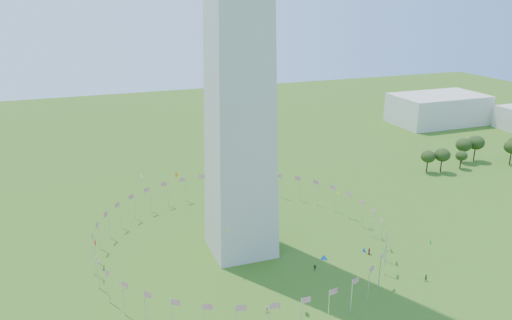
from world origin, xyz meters
The scene contains 4 objects.
flag_ring centered at (0.00, 50.00, 4.50)m, with size 80.24×80.24×9.00m.
gov_building_east_a centered at (150.00, 150.00, 8.00)m, with size 50.00×30.00×16.00m, color beige.
kites_aloft centered at (11.55, 22.40, 18.48)m, with size 107.74×70.61×35.40m.
tree_line_east centered at (116.29, 85.56, 5.05)m, with size 53.19×16.18×11.15m.
Camera 1 is at (-40.01, -70.72, 69.67)m, focal length 35.00 mm.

